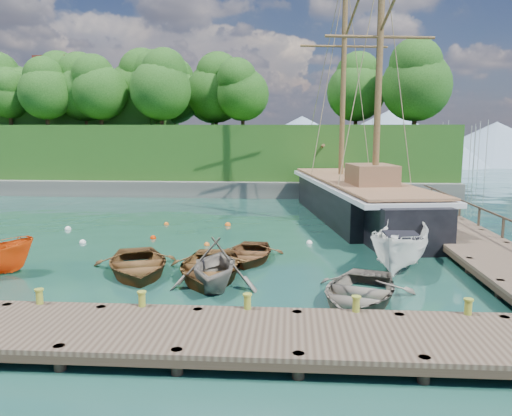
{
  "coord_description": "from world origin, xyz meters",
  "views": [
    {
      "loc": [
        3.17,
        -18.37,
        5.54
      ],
      "look_at": [
        1.58,
        4.25,
        2.0
      ],
      "focal_mm": 35.0,
      "sensor_mm": 36.0,
      "label": 1
    }
  ],
  "objects_px": {
    "rowboat_3": "(358,303)",
    "rowboat_0": "(137,273)",
    "rowboat_2": "(210,278)",
    "rowboat_4": "(249,260)",
    "rowboat_1": "(215,288)",
    "cabin_boat_white": "(400,269)",
    "schooner": "(355,202)"
  },
  "relations": [
    {
      "from": "rowboat_1",
      "to": "rowboat_0",
      "type": "bearing_deg",
      "value": 153.33
    },
    {
      "from": "schooner",
      "to": "rowboat_2",
      "type": "bearing_deg",
      "value": -126.95
    },
    {
      "from": "rowboat_0",
      "to": "rowboat_1",
      "type": "distance_m",
      "value": 3.64
    },
    {
      "from": "rowboat_1",
      "to": "rowboat_4",
      "type": "xyz_separation_m",
      "value": [
        0.91,
        3.92,
        0.0
      ]
    },
    {
      "from": "rowboat_4",
      "to": "rowboat_2",
      "type": "bearing_deg",
      "value": -111.78
    },
    {
      "from": "rowboat_3",
      "to": "rowboat_4",
      "type": "xyz_separation_m",
      "value": [
        -3.98,
        5.15,
        0.0
      ]
    },
    {
      "from": "cabin_boat_white",
      "to": "schooner",
      "type": "xyz_separation_m",
      "value": [
        -0.36,
        11.78,
        1.06
      ]
    },
    {
      "from": "rowboat_0",
      "to": "cabin_boat_white",
      "type": "distance_m",
      "value": 10.5
    },
    {
      "from": "rowboat_3",
      "to": "rowboat_0",
      "type": "bearing_deg",
      "value": 179.78
    },
    {
      "from": "rowboat_3",
      "to": "cabin_boat_white",
      "type": "xyz_separation_m",
      "value": [
        2.23,
        4.14,
        0.0
      ]
    },
    {
      "from": "rowboat_3",
      "to": "rowboat_4",
      "type": "bearing_deg",
      "value": 146.2
    },
    {
      "from": "rowboat_1",
      "to": "rowboat_3",
      "type": "distance_m",
      "value": 5.04
    },
    {
      "from": "rowboat_3",
      "to": "rowboat_1",
      "type": "bearing_deg",
      "value": -175.64
    },
    {
      "from": "rowboat_2",
      "to": "rowboat_4",
      "type": "xyz_separation_m",
      "value": [
        1.29,
        2.74,
        0.0
      ]
    },
    {
      "from": "rowboat_1",
      "to": "schooner",
      "type": "distance_m",
      "value": 16.2
    },
    {
      "from": "rowboat_1",
      "to": "rowboat_3",
      "type": "height_order",
      "value": "rowboat_1"
    },
    {
      "from": "rowboat_1",
      "to": "rowboat_4",
      "type": "relative_size",
      "value": 0.93
    },
    {
      "from": "rowboat_1",
      "to": "rowboat_2",
      "type": "distance_m",
      "value": 1.24
    },
    {
      "from": "rowboat_0",
      "to": "rowboat_2",
      "type": "relative_size",
      "value": 0.96
    },
    {
      "from": "rowboat_2",
      "to": "rowboat_4",
      "type": "height_order",
      "value": "rowboat_2"
    },
    {
      "from": "rowboat_0",
      "to": "rowboat_3",
      "type": "height_order",
      "value": "rowboat_0"
    },
    {
      "from": "rowboat_0",
      "to": "rowboat_2",
      "type": "xyz_separation_m",
      "value": [
        2.91,
        -0.36,
        0.0
      ]
    },
    {
      "from": "rowboat_2",
      "to": "rowboat_3",
      "type": "xyz_separation_m",
      "value": [
        5.26,
        -2.42,
        0.0
      ]
    },
    {
      "from": "rowboat_2",
      "to": "rowboat_4",
      "type": "relative_size",
      "value": 1.27
    },
    {
      "from": "rowboat_2",
      "to": "rowboat_3",
      "type": "bearing_deg",
      "value": -28.15
    },
    {
      "from": "rowboat_2",
      "to": "schooner",
      "type": "height_order",
      "value": "schooner"
    },
    {
      "from": "rowboat_0",
      "to": "rowboat_3",
      "type": "xyz_separation_m",
      "value": [
        8.18,
        -2.78,
        0.0
      ]
    },
    {
      "from": "rowboat_1",
      "to": "schooner",
      "type": "relative_size",
      "value": 0.14
    },
    {
      "from": "rowboat_1",
      "to": "schooner",
      "type": "bearing_deg",
      "value": 63.72
    },
    {
      "from": "rowboat_3",
      "to": "cabin_boat_white",
      "type": "distance_m",
      "value": 4.7
    },
    {
      "from": "rowboat_0",
      "to": "schooner",
      "type": "relative_size",
      "value": 0.18
    },
    {
      "from": "rowboat_2",
      "to": "rowboat_4",
      "type": "distance_m",
      "value": 3.02
    }
  ]
}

